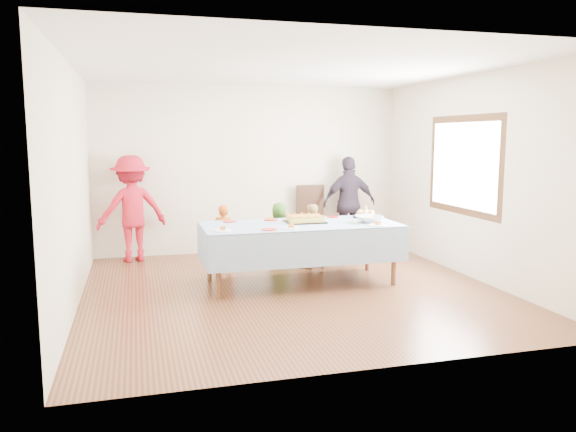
{
  "coord_description": "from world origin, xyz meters",
  "views": [
    {
      "loc": [
        -1.82,
        -6.53,
        1.88
      ],
      "look_at": [
        0.03,
        0.3,
        0.88
      ],
      "focal_mm": 35.0,
      "sensor_mm": 36.0,
      "label": 1
    }
  ],
  "objects_px": {
    "birthday_cake": "(305,219)",
    "adult_left": "(132,209)",
    "party_table": "(300,228)",
    "dining_chair": "(312,215)"
  },
  "relations": [
    {
      "from": "birthday_cake",
      "to": "adult_left",
      "type": "distance_m",
      "value": 2.85
    },
    {
      "from": "party_table",
      "to": "adult_left",
      "type": "height_order",
      "value": "adult_left"
    },
    {
      "from": "dining_chair",
      "to": "birthday_cake",
      "type": "bearing_deg",
      "value": -111.42
    },
    {
      "from": "birthday_cake",
      "to": "dining_chair",
      "type": "distance_m",
      "value": 2.01
    },
    {
      "from": "dining_chair",
      "to": "party_table",
      "type": "bearing_deg",
      "value": -112.87
    },
    {
      "from": "party_table",
      "to": "adult_left",
      "type": "distance_m",
      "value": 2.84
    },
    {
      "from": "party_table",
      "to": "dining_chair",
      "type": "height_order",
      "value": "dining_chair"
    },
    {
      "from": "adult_left",
      "to": "dining_chair",
      "type": "bearing_deg",
      "value": 167.48
    },
    {
      "from": "party_table",
      "to": "birthday_cake",
      "type": "bearing_deg",
      "value": 45.37
    },
    {
      "from": "adult_left",
      "to": "party_table",
      "type": "bearing_deg",
      "value": 124.04
    }
  ]
}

